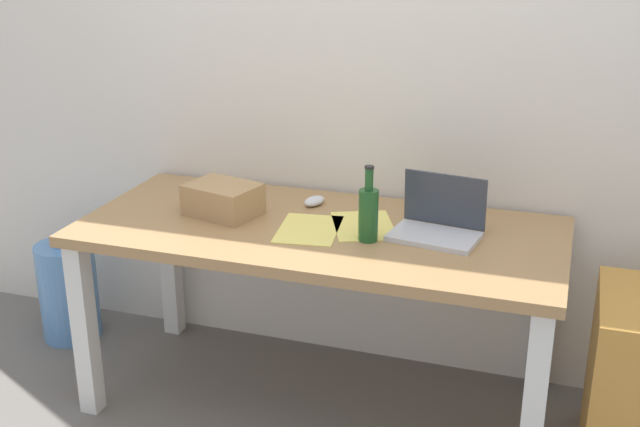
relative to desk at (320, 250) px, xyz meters
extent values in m
plane|color=slate|center=(0.00, 0.00, -0.64)|extent=(8.00, 8.00, 0.00)
cube|color=silver|center=(0.00, 0.45, 0.66)|extent=(5.20, 0.08, 2.60)
cube|color=#A37A4C|center=(0.00, 0.00, 0.07)|extent=(1.73, 0.78, 0.04)
cube|color=silver|center=(-0.81, -0.33, -0.29)|extent=(0.07, 0.07, 0.69)
cube|color=silver|center=(0.81, -0.33, -0.29)|extent=(0.07, 0.07, 0.69)
cube|color=silver|center=(-0.81, 0.33, -0.29)|extent=(0.07, 0.07, 0.69)
cube|color=silver|center=(0.81, 0.33, -0.29)|extent=(0.07, 0.07, 0.69)
cube|color=silver|center=(0.41, 0.01, 0.10)|extent=(0.32, 0.23, 0.02)
cube|color=#333842|center=(0.43, 0.11, 0.21)|extent=(0.30, 0.06, 0.19)
cylinder|color=#1E5123|center=(0.20, -0.07, 0.18)|extent=(0.07, 0.07, 0.18)
cylinder|color=#1E5123|center=(0.20, -0.07, 0.31)|extent=(0.03, 0.03, 0.08)
cylinder|color=black|center=(0.20, -0.07, 0.35)|extent=(0.03, 0.03, 0.01)
ellipsoid|color=silver|center=(-0.09, 0.21, 0.11)|extent=(0.09, 0.11, 0.03)
cube|color=tan|center=(-0.38, 0.01, 0.15)|extent=(0.29, 0.25, 0.12)
cube|color=#F4E06B|center=(0.15, 0.05, 0.09)|extent=(0.31, 0.36, 0.00)
cube|color=#F4E06B|center=(-0.03, -0.04, 0.09)|extent=(0.25, 0.32, 0.00)
cylinder|color=#598CC6|center=(-1.22, 0.15, -0.42)|extent=(0.26, 0.26, 0.44)
cylinder|color=#598CC6|center=(-1.22, 0.15, -0.17)|extent=(0.09, 0.09, 0.05)
camera|label=1|loc=(0.84, -2.54, 1.13)|focal=44.83mm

